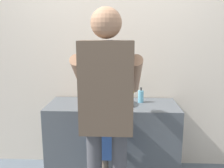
# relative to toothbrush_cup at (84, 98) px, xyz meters

# --- Properties ---
(back_wall) EXTENTS (4.40, 0.08, 2.70)m
(back_wall) POSITION_rel_toothbrush_cup_xyz_m (0.31, 0.27, 0.47)
(back_wall) COLOR beige
(back_wall) RESTS_ON ground
(vanity_cabinet) EXTENTS (1.37, 0.54, 0.83)m
(vanity_cabinet) POSITION_rel_toothbrush_cup_xyz_m (0.31, -0.05, -0.46)
(vanity_cabinet) COLOR #4C5156
(vanity_cabinet) RESTS_ON ground
(sink_basin) EXTENTS (0.35, 0.35, 0.11)m
(sink_basin) POSITION_rel_toothbrush_cup_xyz_m (0.31, -0.07, 0.01)
(sink_basin) COLOR silver
(sink_basin) RESTS_ON vanity_cabinet
(faucet) EXTENTS (0.18, 0.14, 0.18)m
(faucet) POSITION_rel_toothbrush_cup_xyz_m (0.31, 0.14, 0.03)
(faucet) COLOR #B7BABF
(faucet) RESTS_ON vanity_cabinet
(toothbrush_cup) EXTENTS (0.07, 0.07, 0.21)m
(toothbrush_cup) POSITION_rel_toothbrush_cup_xyz_m (0.00, 0.00, 0.00)
(toothbrush_cup) COLOR #D86666
(toothbrush_cup) RESTS_ON vanity_cabinet
(soap_bottle) EXTENTS (0.06, 0.06, 0.16)m
(soap_bottle) POSITION_rel_toothbrush_cup_xyz_m (0.61, 0.03, 0.02)
(soap_bottle) COLOR #66B2D1
(soap_bottle) RESTS_ON vanity_cabinet
(child_toddler) EXTENTS (0.29, 0.29, 0.95)m
(child_toddler) POSITION_rel_toothbrush_cup_xyz_m (0.31, -0.45, -0.31)
(child_toddler) COLOR #6B5B4C
(child_toddler) RESTS_ON ground
(adult_parent) EXTENTS (0.54, 0.57, 1.74)m
(adult_parent) POSITION_rel_toothbrush_cup_xyz_m (0.29, -0.70, 0.17)
(adult_parent) COLOR #47474C
(adult_parent) RESTS_ON ground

